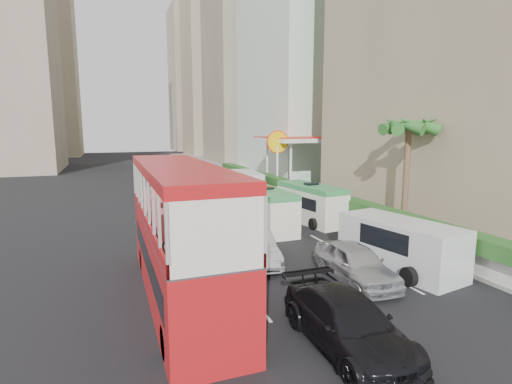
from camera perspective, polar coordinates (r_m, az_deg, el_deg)
name	(u,v)px	position (r m, az deg, el deg)	size (l,w,h in m)	color
ground_plane	(320,276)	(17.90, 9.20, -11.82)	(200.00, 200.00, 0.00)	black
double_decker_bus	(180,232)	(15.17, -10.78, -5.67)	(2.50, 11.00, 5.06)	#B41518
car_silver_lane_a	(255,263)	(19.36, -0.19, -10.08)	(1.64, 4.69, 1.54)	#B4B6BB
car_silver_lane_b	(355,282)	(17.61, 13.91, -12.34)	(1.91, 4.75, 1.62)	#B4B6BB
car_black	(347,348)	(12.81, 12.82, -20.89)	(2.18, 5.37, 1.56)	black
van_asset	(228,203)	(34.52, -4.03, -1.56)	(2.51, 5.45, 1.51)	silver
minibus_near	(266,209)	(25.24, 1.45, -2.50)	(1.94, 5.83, 2.58)	silver
minibus_far	(311,203)	(27.49, 7.83, -1.64)	(1.93, 5.79, 2.57)	silver
panel_van_near	(400,245)	(19.35, 19.84, -7.14)	(2.25, 5.63, 2.25)	silver
panel_van_far	(246,184)	(38.16, -1.42, 1.21)	(2.28, 5.69, 2.28)	silver
sidewalk	(279,186)	(43.60, 3.31, 0.79)	(6.00, 120.00, 0.18)	#99968C
kerb_wall	(302,199)	(32.50, 6.59, -1.04)	(0.30, 44.00, 1.00)	silver
hedge	(302,189)	(32.36, 6.62, 0.44)	(1.10, 44.00, 0.70)	#2D6626
palm_tree	(406,180)	(24.75, 20.63, 1.59)	(0.36, 0.36, 6.40)	brown
shell_station	(296,163)	(41.91, 5.70, 4.09)	(6.50, 8.00, 5.50)	silver
tower_mid	(253,26)	(79.36, -0.43, 22.65)	(16.00, 16.00, 50.00)	gray
tower_far_a	(215,62)	(100.99, -5.89, 17.93)	(14.00, 14.00, 44.00)	tan
tower_far_b	(196,81)	(121.94, -8.57, 15.39)	(14.00, 14.00, 40.00)	gray
tower_left_b	(37,53)	(106.68, -28.82, 16.96)	(16.00, 16.00, 46.00)	tan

